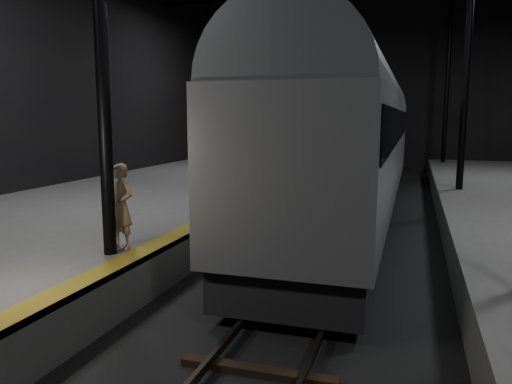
% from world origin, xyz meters
% --- Properties ---
extents(ground, '(44.00, 44.00, 0.00)m').
position_xyz_m(ground, '(0.00, 0.00, 0.00)').
color(ground, black).
rests_on(ground, ground).
extents(platform_left, '(9.00, 43.80, 1.00)m').
position_xyz_m(platform_left, '(-7.50, 0.00, 0.50)').
color(platform_left, '#575755').
rests_on(platform_left, ground).
extents(tactile_strip, '(0.50, 43.80, 0.01)m').
position_xyz_m(tactile_strip, '(-3.25, 0.00, 1.00)').
color(tactile_strip, '#8E6019').
rests_on(tactile_strip, platform_left).
extents(track, '(2.40, 43.00, 0.24)m').
position_xyz_m(track, '(0.00, 0.00, 0.07)').
color(track, '#3F3328').
rests_on(track, ground).
extents(train, '(3.22, 21.53, 5.75)m').
position_xyz_m(train, '(-0.00, 5.82, 3.21)').
color(train, '#A8AAB0').
rests_on(train, ground).
extents(woman, '(0.75, 0.58, 1.82)m').
position_xyz_m(woman, '(-3.80, -3.57, 1.91)').
color(woman, tan).
rests_on(woman, platform_left).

